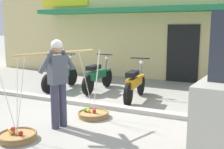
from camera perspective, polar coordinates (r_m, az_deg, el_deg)
name	(u,v)px	position (r m, az deg, el deg)	size (l,w,h in m)	color
ground_plane	(86,116)	(6.18, -5.44, -8.40)	(90.00, 90.00, 0.00)	gray
sidewalk_curb	(101,105)	(6.75, -2.36, -6.35)	(20.00, 0.24, 0.10)	#AEA89C
fruit_vendor	(58,78)	(5.32, -11.07, -0.65)	(0.63, 1.64, 1.70)	#38384C
fruit_basket_left_side	(17,135)	(5.17, -18.96, -11.78)	(0.68, 0.68, 1.45)	#9E7542
fruit_basket_right_side	(93,114)	(6.05, -3.94, -8.05)	(0.68, 0.68, 1.45)	#9E7542
motorcycle_nearest_shop	(60,75)	(8.73, -10.66, -0.09)	(0.54, 1.82, 1.09)	black
motorcycle_second_in_row	(98,76)	(8.39, -2.98, -0.33)	(0.54, 1.82, 1.09)	black
motorcycle_third_in_row	(135,83)	(7.32, 4.73, -1.84)	(0.54, 1.82, 1.09)	black
storefront_building	(152,23)	(12.85, 8.14, 10.49)	(13.00, 6.00, 4.20)	#DBC684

